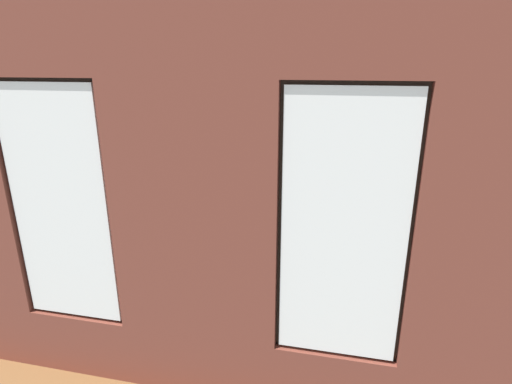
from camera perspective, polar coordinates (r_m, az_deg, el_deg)
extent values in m
cube|color=brown|center=(5.98, 0.66, -9.68)|extent=(6.59, 5.85, 0.10)
cube|color=brown|center=(3.03, -9.13, -1.95)|extent=(1.31, 0.16, 3.42)
cube|color=brown|center=(3.59, 10.79, -25.05)|extent=(0.92, 0.16, 0.59)
cube|color=brown|center=(2.66, 14.52, 23.81)|extent=(0.92, 0.16, 0.79)
cube|color=white|center=(2.83, 12.31, -5.75)|extent=(0.86, 0.03, 1.98)
cube|color=#38281E|center=(2.89, 12.32, -5.28)|extent=(0.92, 0.04, 2.04)
cube|color=brown|center=(4.21, -23.25, -19.04)|extent=(0.92, 0.16, 0.59)
cube|color=brown|center=(3.44, -29.19, 20.78)|extent=(0.92, 0.16, 0.79)
cube|color=white|center=(3.58, -26.18, -2.16)|extent=(0.86, 0.03, 1.98)
cube|color=#38281E|center=(3.62, -25.61, -1.84)|extent=(0.92, 0.04, 2.04)
cube|color=#A87547|center=(3.66, -7.60, -18.55)|extent=(3.35, 0.24, 0.06)
cube|color=black|center=(3.00, -8.89, 5.89)|extent=(0.54, 0.03, 0.67)
cube|color=orange|center=(3.01, -8.79, 5.95)|extent=(0.48, 0.01, 0.61)
cube|color=silver|center=(6.49, -26.30, 7.12)|extent=(0.10, 4.85, 3.42)
cube|color=black|center=(4.46, -10.64, -16.75)|extent=(1.79, 0.85, 0.42)
cube|color=black|center=(4.00, -12.82, -14.54)|extent=(1.79, 0.24, 0.38)
cube|color=black|center=(4.08, -0.35, -14.82)|extent=(0.22, 0.85, 0.24)
cube|color=black|center=(4.63, -20.02, -11.69)|extent=(0.22, 0.85, 0.24)
cube|color=black|center=(4.24, -6.31, -14.20)|extent=(0.62, 0.65, 0.12)
cube|color=black|center=(4.48, -14.72, -12.84)|extent=(0.62, 0.65, 0.12)
cube|color=black|center=(5.72, 23.20, -9.72)|extent=(0.93, 1.75, 0.42)
cube|color=black|center=(5.62, 26.98, -6.25)|extent=(0.32, 1.72, 0.38)
cube|color=black|center=(6.27, 22.72, -4.09)|extent=(0.86, 0.26, 0.24)
cube|color=black|center=(4.93, 24.71, -10.46)|extent=(0.86, 0.26, 0.24)
cube|color=black|center=(5.89, 22.76, -5.95)|extent=(0.67, 0.62, 0.12)
cube|color=black|center=(5.31, 23.55, -8.67)|extent=(0.67, 0.62, 0.12)
cube|color=olive|center=(5.97, 1.68, -4.90)|extent=(1.26, 0.76, 0.04)
cube|color=olive|center=(6.28, 7.38, -5.98)|extent=(0.07, 0.07, 0.39)
cube|color=olive|center=(6.46, -2.80, -5.13)|extent=(0.07, 0.07, 0.39)
cube|color=olive|center=(5.69, 6.76, -8.57)|extent=(0.07, 0.07, 0.39)
cube|color=olive|center=(5.89, -4.45, -7.53)|extent=(0.07, 0.07, 0.39)
cylinder|color=silver|center=(6.02, 5.19, -4.13)|extent=(0.07, 0.07, 0.08)
cylinder|color=#B7333D|center=(5.91, -2.14, -4.43)|extent=(0.08, 0.08, 0.09)
cube|color=#59595B|center=(5.95, 1.68, -4.63)|extent=(0.18, 0.09, 0.02)
cube|color=#B2B2B7|center=(5.83, 2.39, -5.13)|extent=(0.14, 0.17, 0.02)
cube|color=black|center=(6.62, -23.03, -5.20)|extent=(1.11, 0.42, 0.57)
cube|color=black|center=(6.51, -23.37, -2.70)|extent=(0.48, 0.20, 0.05)
cube|color=black|center=(6.49, -23.43, -2.24)|extent=(0.06, 0.04, 0.06)
cube|color=black|center=(6.39, -23.80, 0.62)|extent=(1.10, 0.04, 0.62)
cube|color=black|center=(6.41, -23.69, 0.68)|extent=(1.05, 0.01, 0.57)
cylinder|color=olive|center=(7.61, -5.00, -1.94)|extent=(0.49, 0.49, 0.28)
ellipsoid|color=silver|center=(7.51, -5.07, 0.45)|extent=(1.10, 1.10, 0.44)
ellipsoid|color=navy|center=(7.50, -5.69, 1.28)|extent=(0.44, 0.44, 0.18)
cylinder|color=brown|center=(5.64, -24.05, -11.00)|extent=(0.27, 0.27, 0.28)
cylinder|color=brown|center=(5.56, -24.29, -9.36)|extent=(0.04, 0.04, 0.08)
ellipsoid|color=#1E5B28|center=(5.46, -24.62, -7.03)|extent=(0.63, 0.63, 0.42)
cylinder|color=brown|center=(4.22, 7.55, -19.76)|extent=(0.29, 0.29, 0.31)
cylinder|color=brown|center=(3.99, 7.80, -15.24)|extent=(0.05, 0.05, 0.49)
cone|color=#1E5B28|center=(3.73, 4.61, -8.63)|extent=(0.59, 0.23, 0.63)
cone|color=#1E5B28|center=(3.55, 6.25, -10.78)|extent=(0.37, 0.64, 0.58)
cone|color=#1E5B28|center=(3.55, 9.59, -10.65)|extent=(0.41, 0.61, 0.61)
cone|color=#1E5B28|center=(3.72, 11.90, -9.47)|extent=(0.62, 0.23, 0.60)
cone|color=#1E5B28|center=(3.88, 10.26, -7.60)|extent=(0.46, 0.53, 0.65)
cone|color=#1E5B28|center=(3.88, 7.35, -7.11)|extent=(0.33, 0.52, 0.68)
cylinder|color=#9E5638|center=(6.94, 7.07, -4.65)|extent=(0.15, 0.15, 0.15)
cylinder|color=brown|center=(6.89, 7.12, -3.60)|extent=(0.02, 0.02, 0.13)
ellipsoid|color=#286B2D|center=(6.82, 7.18, -2.20)|extent=(0.27, 0.27, 0.23)
cylinder|color=gray|center=(4.99, -26.08, -14.64)|extent=(0.31, 0.31, 0.38)
cylinder|color=brown|center=(4.87, -26.50, -12.07)|extent=(0.05, 0.05, 0.13)
ellipsoid|color=#337F38|center=(4.71, -27.10, -8.32)|extent=(0.70, 0.70, 0.57)
cylinder|color=brown|center=(7.68, 21.97, -2.83)|extent=(0.30, 0.30, 0.34)
cylinder|color=brown|center=(7.55, 22.36, 0.32)|extent=(0.05, 0.05, 0.55)
cone|color=#286B2D|center=(7.42, 20.97, 4.02)|extent=(0.57, 0.20, 0.50)
cone|color=#286B2D|center=(7.22, 22.93, 3.75)|extent=(0.18, 0.51, 0.56)
cone|color=#286B2D|center=(7.47, 24.10, 4.20)|extent=(0.46, 0.18, 0.59)
cone|color=#286B2D|center=(7.61, 22.32, 4.44)|extent=(0.21, 0.53, 0.55)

